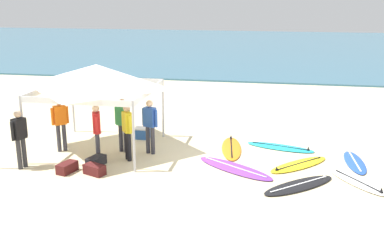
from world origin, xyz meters
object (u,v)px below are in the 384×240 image
person_yellow (127,128)px  gear_bag_on_sand (67,168)px  gear_bag_near_tent (95,170)px  cooler_box (142,133)px  surfboard_black (299,185)px  surfboard_white (358,182)px  surfboard_cyan (280,147)px  gear_bag_by_pole (96,161)px  person_orange (60,121)px  person_green (123,122)px  person_black (20,135)px  canopy_tent (97,76)px  surfboard_blue (355,162)px  surfboard_orange (231,148)px  surfboard_yellow (299,165)px  surfboard_purple (234,168)px  person_red (97,129)px  person_blue (150,123)px

person_yellow → gear_bag_on_sand: size_ratio=2.85×
gear_bag_near_tent → cooler_box: cooler_box is taller
surfboard_black → surfboard_white: size_ratio=1.14×
surfboard_cyan → gear_bag_by_pole: 5.87m
surfboard_black → gear_bag_on_sand: bearing=-178.3°
person_orange → person_yellow: size_ratio=1.00×
person_green → person_black: 3.04m
canopy_tent → surfboard_blue: (7.84, 0.18, -2.35)m
canopy_tent → person_black: 2.89m
person_black → person_yellow: bearing=23.2°
canopy_tent → surfboard_orange: 4.82m
canopy_tent → surfboard_yellow: bearing=-3.1°
person_yellow → cooler_box: person_yellow is taller
person_orange → person_yellow: 2.36m
gear_bag_by_pole → gear_bag_near_tent: bearing=-71.8°
surfboard_purple → surfboard_white: same height
gear_bag_by_pole → surfboard_orange: bearing=30.3°
canopy_tent → person_orange: size_ratio=2.01×
surfboard_orange → surfboard_purple: bearing=-81.4°
surfboard_yellow → cooler_box: size_ratio=3.95×
person_green → gear_bag_near_tent: person_green is taller
canopy_tent → surfboard_black: size_ratio=1.61×
surfboard_black → gear_bag_by_pole: (-5.76, 0.44, 0.10)m
person_yellow → person_red: bearing=-166.7°
person_blue → gear_bag_on_sand: bearing=-134.0°
surfboard_cyan → canopy_tent: bearing=-168.5°
canopy_tent → person_black: bearing=-129.3°
surfboard_cyan → person_orange: (-6.84, -1.53, 0.95)m
surfboard_yellow → gear_bag_on_sand: (-6.40, -1.69, 0.10)m
person_blue → surfboard_yellow: bearing=-3.2°
surfboard_cyan → person_blue: (-4.01, -1.25, 0.95)m
surfboard_yellow → person_blue: (-4.53, 0.26, 0.95)m
person_blue → person_yellow: same height
person_orange → gear_bag_near_tent: size_ratio=2.85×
person_blue → person_red: bearing=-147.2°
cooler_box → surfboard_yellow: bearing=-17.8°
person_green → cooler_box: person_green is taller
surfboard_black → surfboard_yellow: bearing=88.5°
surfboard_yellow → person_green: size_ratio=1.16×
surfboard_cyan → surfboard_white: bearing=-51.5°
surfboard_yellow → person_orange: 7.42m
surfboard_cyan → person_blue: person_blue is taller
surfboard_yellow → surfboard_purple: (-1.81, -0.61, -0.00)m
surfboard_white → gear_bag_by_pole: gear_bag_by_pole is taller
surfboard_orange → surfboard_blue: bearing=-9.1°
surfboard_orange → person_blue: 2.77m
surfboard_yellow → cooler_box: bearing=162.2°
person_blue → person_orange: same height
surfboard_white → person_blue: person_blue is taller
person_green → person_yellow: same height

